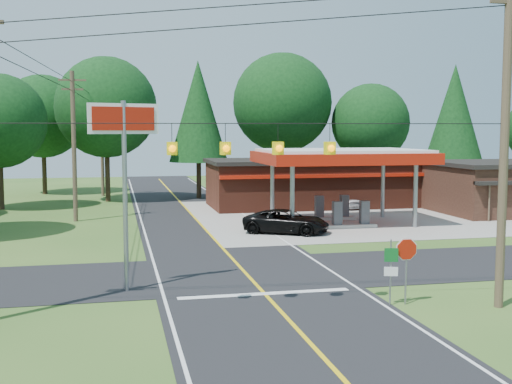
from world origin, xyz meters
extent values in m
plane|color=#2E551E|center=(0.00, 0.00, 0.00)|extent=(120.00, 120.00, 0.00)
cube|color=black|center=(0.00, 0.00, 0.01)|extent=(8.00, 120.00, 0.02)
cube|color=black|center=(0.00, 0.00, 0.01)|extent=(70.00, 7.00, 0.02)
cube|color=yellow|center=(0.00, 0.00, 0.03)|extent=(0.15, 110.00, 0.00)
cylinder|color=gray|center=(5.00, 10.50, 2.10)|extent=(0.28, 0.28, 4.20)
cylinder|color=gray|center=(5.00, 15.50, 2.10)|extent=(0.28, 0.28, 4.20)
cylinder|color=gray|center=(13.00, 10.50, 2.10)|extent=(0.28, 0.28, 4.20)
cylinder|color=gray|center=(13.00, 15.50, 2.10)|extent=(0.28, 0.28, 4.20)
cube|color=#A21708|center=(9.00, 13.00, 4.35)|extent=(10.60, 7.40, 0.70)
cube|color=white|center=(9.00, 13.00, 4.75)|extent=(10.00, 7.00, 0.25)
cube|color=#9E9B93|center=(9.00, 11.20, 0.13)|extent=(3.20, 0.90, 0.22)
cube|color=#3F3F44|center=(8.10, 11.20, 0.95)|extent=(0.55, 0.45, 1.50)
cube|color=#3F3F44|center=(9.90, 11.20, 0.95)|extent=(0.55, 0.45, 1.50)
cube|color=#9E9B93|center=(9.00, 14.80, 0.13)|extent=(3.20, 0.90, 0.22)
cube|color=#3F3F44|center=(8.10, 14.80, 0.95)|extent=(0.55, 0.45, 1.50)
cube|color=#3F3F44|center=(9.90, 14.80, 0.95)|extent=(0.55, 0.45, 1.50)
cube|color=#552418|center=(10.00, 23.00, 1.75)|extent=(16.00, 7.00, 3.50)
cube|color=black|center=(10.00, 23.00, 3.65)|extent=(16.40, 7.40, 0.30)
cube|color=#A21708|center=(10.00, 19.40, 2.70)|extent=(16.00, 0.50, 0.25)
cylinder|color=#473828|center=(7.50, -7.00, 5.75)|extent=(0.30, 0.30, 11.50)
cube|color=#473828|center=(7.50, -7.00, 10.30)|extent=(1.40, 0.12, 0.12)
cylinder|color=#473828|center=(-8.00, 18.00, 5.00)|extent=(0.30, 0.30, 10.00)
cube|color=#473828|center=(-8.00, 18.00, 9.40)|extent=(1.80, 0.12, 0.12)
cube|color=#473828|center=(-8.00, 18.00, 8.80)|extent=(1.40, 0.12, 0.12)
cylinder|color=#473828|center=(-6.50, 35.00, 4.75)|extent=(0.30, 0.30, 9.50)
cube|color=yellow|center=(-3.55, -5.70, 5.50)|extent=(0.32, 0.32, 0.42)
cube|color=yellow|center=(-1.85, -5.90, 5.50)|extent=(0.32, 0.32, 0.42)
cube|color=yellow|center=(-0.15, -6.10, 5.50)|extent=(0.32, 0.32, 0.42)
cube|color=yellow|center=(1.55, -6.30, 5.50)|extent=(0.32, 0.32, 0.42)
cylinder|color=#332316|center=(-14.00, 26.00, 1.98)|extent=(0.44, 0.44, 3.96)
cylinder|color=#332316|center=(-6.00, 30.00, 2.34)|extent=(0.44, 0.44, 4.68)
sphere|color=black|center=(-6.00, 30.00, 8.06)|extent=(8.58, 8.58, 8.58)
cylinder|color=#332316|center=(2.00, 31.00, 2.16)|extent=(0.44, 0.44, 4.32)
cone|color=black|center=(2.00, 31.00, 7.80)|extent=(5.28, 5.28, 9.00)
cylinder|color=#332316|center=(10.00, 32.00, 2.52)|extent=(0.44, 0.44, 5.04)
sphere|color=black|center=(10.00, 32.00, 8.68)|extent=(9.24, 9.24, 9.24)
cylinder|color=#332316|center=(18.00, 30.00, 1.98)|extent=(0.44, 0.44, 3.96)
sphere|color=black|center=(18.00, 30.00, 6.82)|extent=(7.26, 7.26, 7.26)
cylinder|color=#332316|center=(26.00, 29.00, 2.16)|extent=(0.44, 0.44, 4.32)
cone|color=black|center=(26.00, 29.00, 7.80)|extent=(5.28, 5.28, 9.00)
cylinder|color=#332316|center=(-12.00, 38.00, 2.16)|extent=(0.44, 0.44, 4.32)
sphere|color=black|center=(-12.00, 38.00, 7.44)|extent=(7.92, 7.92, 7.92)
imported|color=black|center=(4.50, 10.00, 0.70)|extent=(6.83, 6.83, 1.40)
imported|color=silver|center=(12.00, 21.00, 0.70)|extent=(5.14, 5.14, 1.41)
cylinder|color=gray|center=(-5.00, -2.00, 3.59)|extent=(0.18, 0.18, 7.17)
cube|color=white|center=(-5.00, -2.00, 6.51)|extent=(2.59, 0.77, 1.13)
cube|color=#A21708|center=(-5.00, -2.05, 6.51)|extent=(2.28, 0.67, 0.87)
cylinder|color=gray|center=(4.50, -6.00, 1.13)|extent=(0.07, 0.07, 2.26)
cylinder|color=gray|center=(3.92, -6.00, 1.16)|extent=(0.06, 0.06, 2.33)
cube|color=#0C591E|center=(3.92, -6.04, 1.79)|extent=(0.47, 0.16, 0.48)
cube|color=white|center=(3.92, -6.04, 1.21)|extent=(0.47, 0.16, 0.32)
camera|label=1|loc=(-5.34, -26.34, 6.06)|focal=45.00mm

